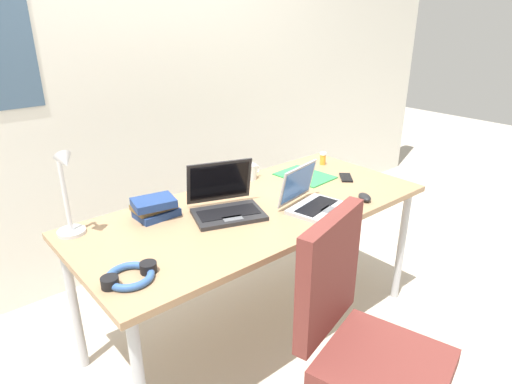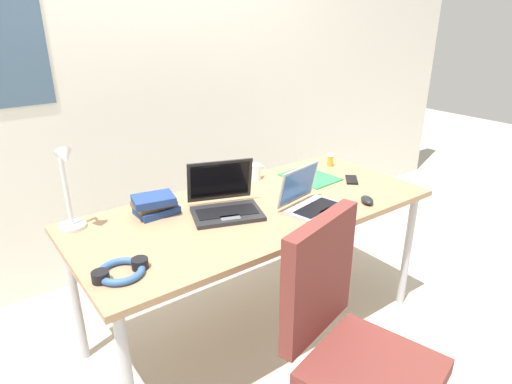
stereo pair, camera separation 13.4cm
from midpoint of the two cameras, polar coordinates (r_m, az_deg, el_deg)
ground_plane at (r=2.60m, az=1.55°, el=-16.97°), size 12.00×12.00×0.00m
wall_back at (r=2.97m, az=-11.88°, el=15.26°), size 6.00×0.13×2.60m
desk at (r=2.23m, az=1.73°, el=-3.28°), size 1.80×0.80×0.74m
desk_lamp at (r=2.03m, az=-21.39°, el=0.29°), size 0.12×0.18×0.40m
laptop_front_right at (r=2.13m, az=-2.27°, el=-1.43°), size 0.40×0.37×0.24m
laptop_near_lamp at (r=2.18m, az=8.82°, el=-1.25°), size 0.32×0.29×0.21m
computer_mouse at (r=2.32m, az=15.75°, el=-1.03°), size 0.10×0.11×0.03m
cell_phone at (r=2.61m, az=13.66°, el=1.53°), size 0.14×0.14×0.01m
headphones at (r=1.71m, az=-14.88°, el=-9.85°), size 0.21×0.18×0.04m
pill_bottle at (r=2.82m, az=10.92°, el=4.09°), size 0.04×0.04×0.08m
book_stack at (r=2.15m, az=-11.18°, el=-1.64°), size 0.22×0.17×0.10m
paper_folder_far_corner at (r=2.61m, az=8.44°, el=1.91°), size 0.25×0.33×0.01m
coffee_mug at (r=2.55m, az=1.34°, el=2.61°), size 0.11×0.08×0.09m
office_chair at (r=1.85m, az=14.56°, el=-21.06°), size 0.54×0.59×0.97m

